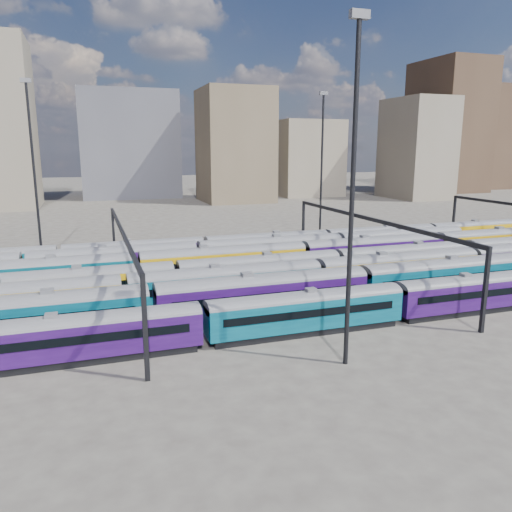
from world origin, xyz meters
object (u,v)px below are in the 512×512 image
object	(u,v)px
rake_0	(397,297)
mast_2	(353,184)
rake_1	(447,273)
rake_2	(318,273)

from	to	relation	value
rake_0	mast_2	xyz separation A→B (m)	(-9.27, -7.00, 11.53)
rake_0	mast_2	distance (m)	16.36
rake_1	mast_2	bearing A→B (deg)	-148.00
rake_2	rake_1	bearing A→B (deg)	-20.28
rake_1	rake_2	world-z (taller)	rake_1
rake_0	mast_2	bearing A→B (deg)	-142.93
rake_1	mast_2	world-z (taller)	mast_2
rake_2	mast_2	xyz separation A→B (m)	(-5.67, -17.00, 11.25)
rake_2	mast_2	world-z (taller)	mast_2
rake_1	mast_2	distance (m)	25.25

